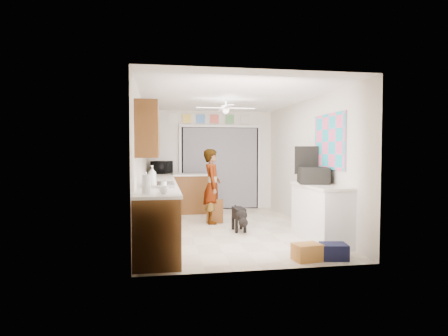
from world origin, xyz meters
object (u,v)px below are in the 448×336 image
cardboard_box (307,252)px  dog (239,218)px  suitcase (313,175)px  man (212,186)px  soap_bottle (152,176)px  paper_towel_roll (147,184)px  cup (164,190)px  microwave (162,167)px  navy_crate (334,251)px

cardboard_box → dog: size_ratio=0.58×
suitcase → man: (-1.53, 1.55, -0.31)m
soap_bottle → dog: (1.55, 1.04, -0.86)m
soap_bottle → paper_towel_roll: size_ratio=1.37×
soap_bottle → man: 2.24m
cup → suitcase: 2.79m
microwave → suitcase: microwave is taller
paper_towel_roll → navy_crate: 2.72m
navy_crate → man: (-1.31, 2.82, 0.66)m
soap_bottle → cardboard_box: (2.09, -0.93, -1.00)m
microwave → paper_towel_roll: 4.28m
soap_bottle → paper_towel_roll: bearing=-94.4°
cardboard_box → navy_crate: 0.39m
microwave → cup: 4.35m
cup → microwave: bearing=90.2°
microwave → dog: microwave is taller
man → dog: size_ratio=2.45×
paper_towel_roll → cardboard_box: paper_towel_roll is taller
suitcase → soap_bottle: bearing=-157.6°
dog → man: bearing=113.7°
microwave → suitcase: 4.08m
paper_towel_roll → navy_crate: bearing=-4.0°
microwave → soap_bottle: soap_bottle is taller
dog → soap_bottle: bearing=-147.0°
suitcase → man: bearing=150.0°
navy_crate → dog: (-0.93, 1.98, 0.14)m
paper_towel_roll → dog: paper_towel_roll is taller
paper_towel_roll → dog: 2.55m
microwave → dog: (1.40, -2.47, -0.85)m
soap_bottle → paper_towel_roll: soap_bottle is taller
navy_crate → man: 3.18m
soap_bottle → paper_towel_roll: 0.76m
cup → cardboard_box: size_ratio=0.34×
microwave → dog: 2.97m
cup → paper_towel_roll: bearing=160.1°
soap_bottle → man: man is taller
soap_bottle → dog: 2.06m
microwave → paper_towel_roll: size_ratio=2.21×
microwave → cardboard_box: microwave is taller
microwave → soap_bottle: (-0.15, -3.52, 0.02)m
microwave → navy_crate: (2.33, -4.45, -0.98)m
cardboard_box → navy_crate: cardboard_box is taller
suitcase → navy_crate: bearing=-84.4°
cardboard_box → man: man is taller
microwave → dog: size_ratio=0.87×
suitcase → cardboard_box: suitcase is taller
paper_towel_roll → suitcase: size_ratio=0.39×
microwave → paper_towel_roll: (-0.21, -4.27, -0.03)m
suitcase → man: size_ratio=0.42×
microwave → suitcase: bearing=-119.4°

